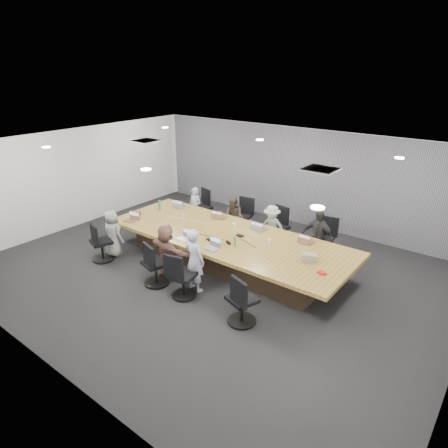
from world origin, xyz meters
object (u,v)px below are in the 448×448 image
Objects in this scene: bottle_clear at (183,217)px; snack_packet at (322,273)px; conference_table at (227,248)px; chair_6 at (183,279)px; chair_0 at (203,210)px; person_5 at (167,252)px; bottle_green_left at (160,205)px; stapler at (228,243)px; person_4 at (113,233)px; laptop_6 at (211,249)px; person_0 at (195,207)px; chair_3 at (323,242)px; mug_brown at (140,213)px; laptop_3 at (307,241)px; laptop_5 at (184,239)px; chair_4 at (102,245)px; person_3 at (317,237)px; person_6 at (194,260)px; laptop_4 at (130,221)px; person_2 at (272,228)px; laptop_2 at (260,228)px; chair_1 at (241,219)px; laptop_1 at (221,218)px; canvas_bag at (310,257)px; bottle_green_right at (235,241)px; person_1 at (234,218)px; chair_7 at (242,303)px; chair_2 at (278,230)px.

snack_packet is at bearing -5.79° from bottle_clear.
conference_table is 7.57× the size of chair_6.
person_5 reaches higher than chair_0.
stapler is at bearing -12.37° from bottle_green_left.
laptop_6 is at bearing -171.81° from person_4.
chair_0 is 0.67× the size of person_0.
chair_3 is at bearing 45.63° from conference_table.
mug_brown is at bearing -21.03° from person_5.
laptop_3 is 0.95× the size of laptop_5.
chair_4 is 2.86m from laptop_6.
person_0 reaches higher than laptop_5.
bottle_green_left is at bearing 92.90° from chair_0.
person_3 is (1.66, 1.35, 0.27)m from conference_table.
person_6 is (0.81, -0.55, -0.06)m from laptop_5.
chair_0 is 2.90× the size of bottle_green_left.
bottle_clear is (-0.80, 0.85, 0.09)m from laptop_5.
person_6 is at bearing -22.00° from laptop_4.
laptop_2 is at bearing -95.65° from person_2.
snack_packet is at bearing -6.94° from bottle_green_left.
chair_1 reaches higher than laptop_3.
mug_brown is at bearing 167.94° from laptop_5.
laptop_1 is 0.98× the size of laptop_5.
bottle_green_left is 2.90m from stapler.
bottle_green_left reaches higher than stapler.
mug_brown reaches higher than laptop_1.
bottle_green_left reaches higher than conference_table.
mug_brown is (-2.84, 1.37, 0.39)m from chair_6.
person_5 is (1.57, -3.05, 0.25)m from chair_0.
canvas_bag is (4.31, -1.72, 0.43)m from chair_0.
person_5 is at bearing 176.63° from person_4.
laptop_6 is (0.00, 0.90, 0.35)m from chair_6.
laptop_2 is 1.22× the size of canvas_bag.
person_4 is 3.16m from bottle_green_right.
stapler is at bearing -65.42° from person_1.
person_2 is at bearing 131.12° from chair_7.
chair_3 reaches higher than laptop_5.
chair_2 is 2.53m from laptop_6.
stapler reaches higher than laptop_5.
person_1 is 0.86× the size of person_3.
snack_packet is at bearing 171.93° from chair_0.
chair_2 is at bearing -35.67° from laptop_3.
chair_1 is 1.53m from laptop_2.
person_6 is at bearing -145.41° from canvas_bag.
person_1 is (-1.19, -0.35, 0.18)m from chair_2.
person_0 is 1.52m from laptop_1.
bottle_green_left is at bearing 4.95° from laptop_1.
bottle_green_left is (-0.32, -1.44, 0.49)m from chair_0.
chair_0 is 7.84× the size of mug_brown.
person_2 reaches higher than chair_3.
person_5 reaches higher than person_0.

